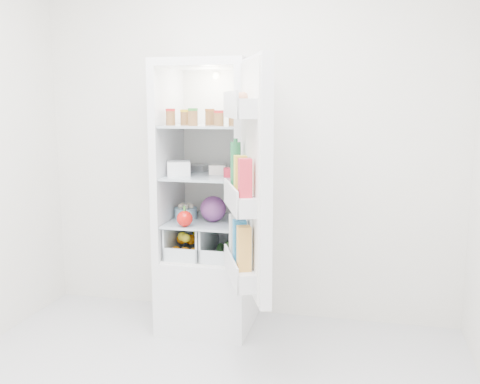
% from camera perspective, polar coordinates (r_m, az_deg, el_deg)
% --- Properties ---
extents(room_walls, '(3.02, 3.02, 2.61)m').
position_cam_1_polar(room_walls, '(2.34, -7.33, 10.93)').
color(room_walls, silver).
rests_on(room_walls, ground).
extents(refrigerator, '(0.60, 0.60, 1.80)m').
position_cam_1_polar(refrigerator, '(3.69, -3.17, -4.05)').
color(refrigerator, white).
rests_on(refrigerator, ground).
extents(shelf_low, '(0.49, 0.53, 0.01)m').
position_cam_1_polar(shelf_low, '(3.61, -3.46, -3.12)').
color(shelf_low, '#9EAEB9').
rests_on(shelf_low, refrigerator).
extents(shelf_mid, '(0.49, 0.53, 0.02)m').
position_cam_1_polar(shelf_mid, '(3.56, -3.51, 1.75)').
color(shelf_mid, '#9EAEB9').
rests_on(shelf_mid, refrigerator).
extents(shelf_top, '(0.49, 0.53, 0.02)m').
position_cam_1_polar(shelf_top, '(3.53, -3.56, 7.07)').
color(shelf_top, '#9EAEB9').
rests_on(shelf_top, refrigerator).
extents(crisper_left, '(0.23, 0.46, 0.22)m').
position_cam_1_polar(crisper_left, '(3.68, -5.27, -5.00)').
color(crisper_left, silver).
rests_on(crisper_left, refrigerator).
extents(crisper_right, '(0.23, 0.46, 0.22)m').
position_cam_1_polar(crisper_right, '(3.61, -1.57, -5.24)').
color(crisper_right, silver).
rests_on(crisper_right, refrigerator).
extents(condiment_jars, '(0.46, 0.16, 0.08)m').
position_cam_1_polar(condiment_jars, '(3.42, -4.11, 7.82)').
color(condiment_jars, '#B21919').
rests_on(condiment_jars, shelf_top).
extents(squeeze_bottle, '(0.07, 0.07, 0.19)m').
position_cam_1_polar(squeeze_bottle, '(3.59, 0.31, 8.73)').
color(squeeze_bottle, white).
rests_on(squeeze_bottle, shelf_top).
extents(tub_white, '(0.19, 0.19, 0.09)m').
position_cam_1_polar(tub_white, '(3.53, -6.55, 2.53)').
color(tub_white, white).
rests_on(tub_white, shelf_mid).
extents(tub_cream, '(0.12, 0.12, 0.06)m').
position_cam_1_polar(tub_cream, '(3.58, -2.38, 2.42)').
color(tub_cream, white).
rests_on(tub_cream, shelf_mid).
extents(tin_red, '(0.11, 0.11, 0.06)m').
position_cam_1_polar(tin_red, '(3.44, -1.04, 2.11)').
color(tin_red, red).
rests_on(tin_red, shelf_mid).
extents(foil_tray, '(0.18, 0.13, 0.04)m').
position_cam_1_polar(foil_tray, '(3.77, -4.94, 2.61)').
color(foil_tray, '#B4B4B8').
rests_on(foil_tray, shelf_mid).
extents(red_cabbage, '(0.17, 0.17, 0.17)m').
position_cam_1_polar(red_cabbage, '(3.55, -2.88, -1.81)').
color(red_cabbage, '#591E53').
rests_on(red_cabbage, shelf_low).
extents(bell_pepper, '(0.10, 0.10, 0.10)m').
position_cam_1_polar(bell_pepper, '(3.43, -5.92, -2.85)').
color(bell_pepper, red).
rests_on(bell_pepper, shelf_low).
extents(mushroom_bowl, '(0.20, 0.20, 0.07)m').
position_cam_1_polar(mushroom_bowl, '(3.68, -5.80, -2.23)').
color(mushroom_bowl, '#8FBED6').
rests_on(mushroom_bowl, shelf_low).
extents(citrus_pile, '(0.20, 0.24, 0.16)m').
position_cam_1_polar(citrus_pile, '(3.64, -5.55, -5.47)').
color(citrus_pile, orange).
rests_on(citrus_pile, refrigerator).
extents(veg_pile, '(0.16, 0.30, 0.10)m').
position_cam_1_polar(veg_pile, '(3.62, -1.50, -5.97)').
color(veg_pile, '#1E4818').
rests_on(veg_pile, refrigerator).
extents(fridge_door, '(0.36, 0.58, 1.30)m').
position_cam_1_polar(fridge_door, '(2.92, 1.15, 0.92)').
color(fridge_door, white).
rests_on(fridge_door, refrigerator).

